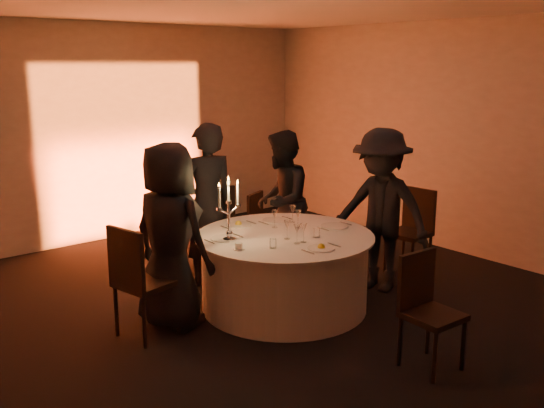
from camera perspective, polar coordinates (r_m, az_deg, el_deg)
floor at (r=6.35m, az=1.16°, el=-9.59°), size 7.00×7.00×0.00m
ceiling at (r=5.88m, az=1.31°, el=18.48°), size 7.00×7.00×0.00m
wall_back at (r=8.86m, az=-13.78°, el=6.59°), size 7.00×0.00×7.00m
wall_right at (r=8.19m, az=17.46°, el=5.86°), size 0.00×7.00×7.00m
uplighter_fixture at (r=8.87m, az=-12.42°, el=-2.89°), size 0.25×0.12×0.10m
banquet_table at (r=6.21m, az=1.18°, el=-6.32°), size 1.80×1.80×0.77m
chair_left at (r=5.58m, az=-12.53°, el=-6.61°), size 0.55×0.55×1.05m
chair_back_left at (r=7.12m, az=-5.64°, el=-1.97°), size 0.47×0.47×1.07m
chair_back_right at (r=7.81m, az=-2.22°, el=-1.56°), size 0.49×0.49×0.85m
chair_right at (r=7.41m, az=13.12°, el=-1.98°), size 0.47×0.47×1.00m
chair_front at (r=5.16m, az=14.27°, el=-9.07°), size 0.44×0.44×0.95m
guest_left at (r=5.72m, az=-9.57°, el=-3.01°), size 0.79×0.99×1.76m
guest_back_left at (r=6.78m, az=-6.13°, el=-0.06°), size 0.74×0.55×1.83m
guest_back_right at (r=7.26m, az=0.90°, el=0.32°), size 1.04×1.01×1.68m
guest_right at (r=6.67m, az=10.20°, el=-0.60°), size 0.91×1.27×1.78m
plate_left at (r=5.95m, az=-4.56°, el=-3.25°), size 0.36×0.26×0.01m
plate_back_left at (r=6.43m, az=-3.17°, el=-1.88°), size 0.36×0.27×0.08m
plate_back_right at (r=6.61m, az=0.33°, el=-1.54°), size 0.35×0.29×0.01m
plate_right at (r=6.41m, az=5.90°, el=-2.08°), size 0.36×0.29×0.01m
plate_front at (r=5.64m, az=4.66°, el=-4.07°), size 0.36×0.25×0.08m
coffee_cup at (r=5.62m, az=-3.15°, el=-4.00°), size 0.11×0.11×0.07m
candelabra at (r=5.85m, az=-4.07°, el=-1.35°), size 0.27×0.13×0.64m
wine_glass_a at (r=5.76m, az=2.37°, el=-2.44°), size 0.07×0.07×0.19m
wine_glass_b at (r=5.80m, az=3.00°, el=-2.33°), size 0.07×0.07×0.19m
wine_glass_c at (r=6.31m, az=2.46°, el=-1.05°), size 0.07×0.07×0.19m
wine_glass_d at (r=6.52m, az=1.95°, el=-0.58°), size 0.07×0.07×0.19m
wine_glass_e at (r=5.90m, az=1.44°, el=-2.04°), size 0.07×0.07×0.19m
wine_glass_f at (r=6.31m, az=0.25°, el=-1.03°), size 0.07×0.07×0.19m
tumbler_a at (r=6.00m, az=4.23°, el=-2.73°), size 0.07×0.07×0.09m
tumbler_b at (r=5.64m, az=0.09°, el=-3.74°), size 0.07×0.07×0.09m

